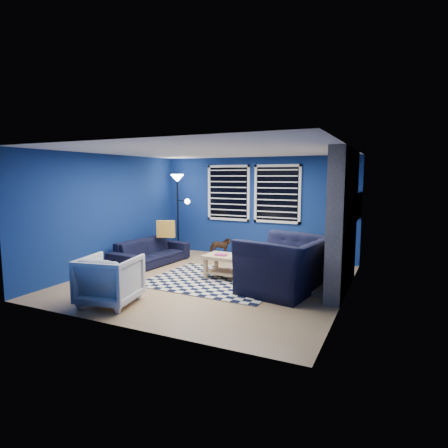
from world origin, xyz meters
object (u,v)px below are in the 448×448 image
Objects in this scene: sofa at (151,252)px; floor_lamp at (178,189)px; tv at (357,206)px; armchair_bent at (110,280)px; armchair_big at (285,265)px; coffee_table at (230,262)px; rocking_horse at (220,247)px; cabinet at (312,252)px.

sofa is 0.97× the size of floor_lamp.
tv is 0.48× the size of floor_lamp.
floor_lamp is (-1.09, 3.79, 1.31)m from armchair_bent.
armchair_big is 4.15m from floor_lamp.
coffee_table is 3.09m from floor_lamp.
coffee_table is at bearing -141.48° from tv.
sofa is at bearing -162.21° from tv.
sofa is 1.73m from rocking_horse.
floor_lamp is at bearing 171.42° from cabinet.
floor_lamp reaches higher than rocking_horse.
tv is at bearing 164.74° from armchair_big.
armchair_bent is at bearing -42.66° from armchair_big.
rocking_horse is 0.73× the size of cabinet.
cabinet is (-0.97, 0.25, -1.12)m from tv.
cabinet is at bearing -101.64° from rocking_horse.
armchair_bent is (-3.30, -3.85, -1.01)m from tv.
tv is 1.36× the size of cabinet.
tv reaches higher than armchair_big.
rocking_horse is 2.22m from cabinet.
armchair_bent is 0.85× the size of coffee_table.
floor_lamp reaches higher than armchair_big.
floor_lamp is at bearing 7.88° from sofa.
armchair_bent reaches higher than cabinet.
floor_lamp is (-0.07, 1.33, 1.41)m from sofa.
tv is 1.50m from cabinet.
tv is 0.50× the size of sofa.
tv reaches higher than cabinet.
tv reaches higher than rocking_horse.
rocking_horse reaches higher than coffee_table.
armchair_bent is 1.61× the size of rocking_horse.
armchair_big is at bearing -103.39° from cabinet.
armchair_big reaches higher than rocking_horse.
armchair_big is at bearing -96.09° from sofa.
tv reaches higher than armchair_bent.
rocking_horse is at bearing -121.66° from armchair_big.
armchair_big is 2.03× the size of cabinet.
armchair_big is 1.47× the size of coffee_table.
tv is 2.97m from coffee_table.
cabinet is (-0.01, 2.30, -0.20)m from armchair_big.
floor_lamp is (-3.42, -0.31, 1.42)m from cabinet.
tv is 4.40m from floor_lamp.
sofa is 2.74× the size of cabinet.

